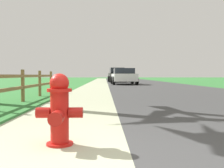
{
  "coord_description": "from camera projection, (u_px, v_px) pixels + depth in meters",
  "views": [
    {
      "loc": [
        -0.27,
        -2.29,
        0.83
      ],
      "look_at": [
        -0.01,
        6.94,
        0.51
      ],
      "focal_mm": 41.84,
      "sensor_mm": 36.0,
      "label": 1
    }
  ],
  "objects": [
    {
      "name": "parked_car_blue",
      "position": [
        119.0,
        75.0,
        41.46
      ],
      "size": [
        2.07,
        4.36,
        1.56
      ],
      "color": "navy",
      "rests_on": "ground"
    },
    {
      "name": "road_asphalt",
      "position": [
        138.0,
        82.0,
        29.39
      ],
      "size": [
        7.0,
        66.0,
        0.01
      ],
      "primitive_type": "cube",
      "color": "#393939",
      "rests_on": "ground"
    },
    {
      "name": "grass_verge",
      "position": [
        67.0,
        82.0,
        29.17
      ],
      "size": [
        5.0,
        66.0,
        0.0
      ],
      "primitive_type": "cube",
      "color": "#317533",
      "rests_on": "ground"
    },
    {
      "name": "fire_hydrant",
      "position": [
        59.0,
        110.0,
        3.05
      ],
      "size": [
        0.54,
        0.46,
        0.85
      ],
      "color": "red",
      "rests_on": "ground"
    },
    {
      "name": "rail_fence",
      "position": [
        10.0,
        84.0,
        6.96
      ],
      "size": [
        0.11,
        10.63,
        1.0
      ],
      "color": "brown",
      "rests_on": "ground"
    },
    {
      "name": "parked_suv_white",
      "position": [
        124.0,
        76.0,
        23.06
      ],
      "size": [
        2.25,
        4.65,
        1.42
      ],
      "color": "white",
      "rests_on": "ground"
    },
    {
      "name": "parked_car_black",
      "position": [
        117.0,
        75.0,
        30.6
      ],
      "size": [
        2.15,
        4.58,
        1.67
      ],
      "color": "black",
      "rests_on": "ground"
    },
    {
      "name": "curb_concrete",
      "position": [
        80.0,
        82.0,
        29.21
      ],
      "size": [
        6.0,
        66.0,
        0.01
      ],
      "primitive_type": "cube",
      "color": "#A7AC8B",
      "rests_on": "ground"
    },
    {
      "name": "ground_plane",
      "position": [
        107.0,
        83.0,
        27.3
      ],
      "size": [
        120.0,
        120.0,
        0.0
      ],
      "primitive_type": "plane",
      "color": "#317533"
    }
  ]
}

